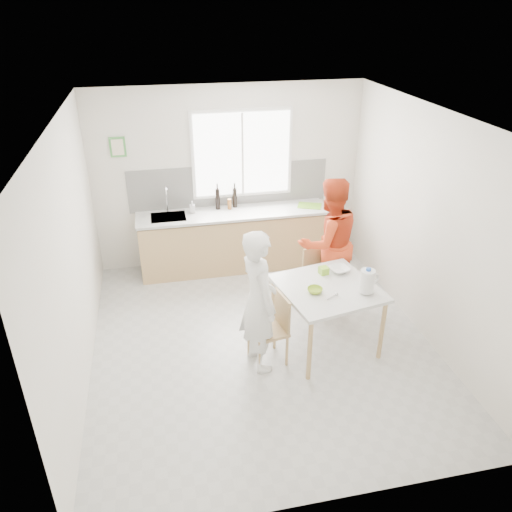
# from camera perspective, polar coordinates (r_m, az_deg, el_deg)

# --- Properties ---
(ground) EXTENTS (4.50, 4.50, 0.00)m
(ground) POSITION_cam_1_polar(r_m,az_deg,el_deg) (6.21, 0.58, -9.66)
(ground) COLOR #B7B7B2
(ground) RESTS_ON ground
(room_shell) EXTENTS (4.50, 4.50, 4.50)m
(room_shell) POSITION_cam_1_polar(r_m,az_deg,el_deg) (5.37, 0.66, 4.45)
(room_shell) COLOR silver
(room_shell) RESTS_ON ground
(window) EXTENTS (1.50, 0.06, 1.30)m
(window) POSITION_cam_1_polar(r_m,az_deg,el_deg) (7.45, -1.59, 11.57)
(window) COLOR white
(window) RESTS_ON room_shell
(backsplash) EXTENTS (3.00, 0.02, 0.65)m
(backsplash) POSITION_cam_1_polar(r_m,az_deg,el_deg) (7.58, -3.06, 8.04)
(backsplash) COLOR white
(backsplash) RESTS_ON room_shell
(picture_frame) EXTENTS (0.22, 0.03, 0.28)m
(picture_frame) POSITION_cam_1_polar(r_m,az_deg,el_deg) (7.31, -15.54, 11.90)
(picture_frame) COLOR #489A46
(picture_frame) RESTS_ON room_shell
(kitchen_counter) EXTENTS (2.84, 0.64, 1.37)m
(kitchen_counter) POSITION_cam_1_polar(r_m,az_deg,el_deg) (7.62, -2.59, 1.61)
(kitchen_counter) COLOR tan
(kitchen_counter) RESTS_ON ground
(dining_table) EXTENTS (1.24, 1.24, 0.81)m
(dining_table) POSITION_cam_1_polar(r_m,az_deg,el_deg) (5.80, 8.18, -4.20)
(dining_table) COLOR silver
(dining_table) RESTS_ON ground
(chair_left) EXTENTS (0.45, 0.45, 0.84)m
(chair_left) POSITION_cam_1_polar(r_m,az_deg,el_deg) (5.67, 1.95, -7.97)
(chair_left) COLOR tan
(chair_left) RESTS_ON ground
(chair_far) EXTENTS (0.45, 0.45, 0.82)m
(chair_far) POSITION_cam_1_polar(r_m,az_deg,el_deg) (6.69, 7.12, -2.22)
(chair_far) COLOR tan
(chair_far) RESTS_ON ground
(person_white) EXTENTS (0.51, 0.67, 1.67)m
(person_white) POSITION_cam_1_polar(r_m,az_deg,el_deg) (5.40, 0.29, -5.18)
(person_white) COLOR white
(person_white) RESTS_ON ground
(person_red) EXTENTS (0.98, 0.83, 1.78)m
(person_red) POSITION_cam_1_polar(r_m,az_deg,el_deg) (6.59, 8.28, 1.48)
(person_red) COLOR red
(person_red) RESTS_ON ground
(bowl_green) EXTENTS (0.20, 0.20, 0.05)m
(bowl_green) POSITION_cam_1_polar(r_m,az_deg,el_deg) (5.61, 6.75, -3.91)
(bowl_green) COLOR #9CC22C
(bowl_green) RESTS_ON dining_table
(bowl_white) EXTENTS (0.27, 0.27, 0.06)m
(bowl_white) POSITION_cam_1_polar(r_m,az_deg,el_deg) (6.06, 9.51, -1.54)
(bowl_white) COLOR white
(bowl_white) RESTS_ON dining_table
(milk_jug) EXTENTS (0.23, 0.16, 0.29)m
(milk_jug) POSITION_cam_1_polar(r_m,az_deg,el_deg) (5.64, 12.63, -2.77)
(milk_jug) COLOR white
(milk_jug) RESTS_ON dining_table
(green_box) EXTENTS (0.12, 0.12, 0.09)m
(green_box) POSITION_cam_1_polar(r_m,az_deg,el_deg) (5.98, 7.74, -1.65)
(green_box) COLOR #8BC72E
(green_box) RESTS_ON dining_table
(spoon) EXTENTS (0.14, 0.09, 0.01)m
(spoon) POSITION_cam_1_polar(r_m,az_deg,el_deg) (5.55, 8.68, -4.64)
(spoon) COLOR #A5A5AA
(spoon) RESTS_ON dining_table
(cutting_board) EXTENTS (0.42, 0.36, 0.01)m
(cutting_board) POSITION_cam_1_polar(r_m,az_deg,el_deg) (7.66, 6.15, 5.74)
(cutting_board) COLOR #70B329
(cutting_board) RESTS_ON kitchen_counter
(wine_bottle_a) EXTENTS (0.07, 0.07, 0.32)m
(wine_bottle_a) POSITION_cam_1_polar(r_m,az_deg,el_deg) (7.48, -4.40, 6.54)
(wine_bottle_a) COLOR black
(wine_bottle_a) RESTS_ON kitchen_counter
(wine_bottle_b) EXTENTS (0.07, 0.07, 0.30)m
(wine_bottle_b) POSITION_cam_1_polar(r_m,az_deg,el_deg) (7.54, -2.44, 6.70)
(wine_bottle_b) COLOR black
(wine_bottle_b) RESTS_ON kitchen_counter
(jar_amber) EXTENTS (0.06, 0.06, 0.16)m
(jar_amber) POSITION_cam_1_polar(r_m,az_deg,el_deg) (7.48, -3.05, 5.94)
(jar_amber) COLOR brown
(jar_amber) RESTS_ON kitchen_counter
(soap_bottle) EXTENTS (0.08, 0.08, 0.18)m
(soap_bottle) POSITION_cam_1_polar(r_m,az_deg,el_deg) (7.41, -7.29, 5.60)
(soap_bottle) COLOR #999999
(soap_bottle) RESTS_ON kitchen_counter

